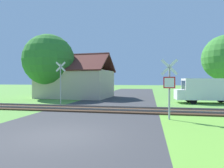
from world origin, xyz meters
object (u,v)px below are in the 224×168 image
crossing_sign_far (61,80)px  house (76,83)px  mail_truck (205,90)px  tree_left (49,60)px  stop_sign_near (169,85)px

crossing_sign_far → house: bearing=91.6°
crossing_sign_far → mail_truck: crossing_sign_far is taller
tree_left → mail_truck: (16.35, -1.92, -3.17)m
crossing_sign_far → mail_truck: size_ratio=0.74×
crossing_sign_far → tree_left: 6.73m
stop_sign_near → mail_truck: (3.92, 8.43, -0.58)m
crossing_sign_far → mail_truck: 12.95m
tree_left → crossing_sign_far: bearing=-52.9°
house → tree_left: tree_left is taller
crossing_sign_far → tree_left: bearing=118.4°
crossing_sign_far → stop_sign_near: bearing=-40.4°
mail_truck → stop_sign_near: bearing=151.8°
stop_sign_near → mail_truck: 9.31m
stop_sign_near → mail_truck: bearing=-107.5°
house → tree_left: bearing=-140.0°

